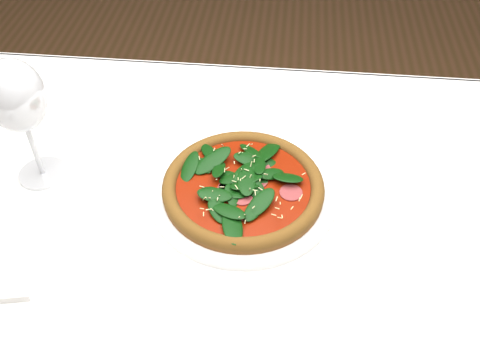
# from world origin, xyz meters

# --- Properties ---
(dining_table) EXTENTS (1.21, 0.81, 0.75)m
(dining_table) POSITION_xyz_m (0.00, 0.00, 0.65)
(dining_table) COLOR white
(dining_table) RESTS_ON ground
(plate) EXTENTS (0.31, 0.31, 0.01)m
(plate) POSITION_xyz_m (-0.01, 0.02, 0.76)
(plate) COLOR white
(plate) RESTS_ON dining_table
(pizza) EXTENTS (0.34, 0.34, 0.03)m
(pizza) POSITION_xyz_m (-0.01, 0.02, 0.77)
(pizza) COLOR brown
(pizza) RESTS_ON plate
(wine_glass) EXTENTS (0.09, 0.09, 0.22)m
(wine_glass) POSITION_xyz_m (-0.35, 0.04, 0.91)
(wine_glass) COLOR silver
(wine_glass) RESTS_ON dining_table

